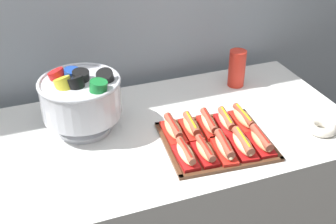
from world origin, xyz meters
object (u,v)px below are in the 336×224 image
buffet_table (169,195)px  hot_dog_9 (243,118)px  hot_dog_3 (243,144)px  punch_bowl (81,97)px  serving_tray (216,141)px  cup_stack (237,68)px  donut (321,127)px  hot_dog_8 (226,121)px  hot_dog_6 (191,126)px  hot_dog_1 (205,151)px  hot_dog_0 (186,154)px  hot_dog_2 (224,147)px  hot_dog_5 (173,129)px  hot_dog_7 (209,123)px  hot_dog_4 (261,141)px

buffet_table → hot_dog_9: 0.51m
hot_dog_3 → punch_bowl: (-0.53, 0.36, 0.12)m
serving_tray → cup_stack: cup_stack is taller
serving_tray → donut: 0.44m
hot_dog_3 → hot_dog_8: (0.01, 0.16, -0.00)m
cup_stack → hot_dog_6: bearing=-139.8°
punch_bowl → cup_stack: (0.76, 0.13, -0.06)m
hot_dog_9 → hot_dog_1: bearing=-148.7°
hot_dog_1 → hot_dog_9: (0.24, 0.15, 0.00)m
hot_dog_0 → donut: 0.59m
hot_dog_6 → hot_dog_9: 0.23m
hot_dog_2 → hot_dog_9: hot_dog_2 is taller
hot_dog_5 → donut: bearing=-16.8°
buffet_table → hot_dog_3: size_ratio=8.66×
hot_dog_1 → hot_dog_6: size_ratio=0.93×
hot_dog_2 → hot_dog_7: size_ratio=1.05×
hot_dog_6 → hot_dog_2: bearing=-70.5°
hot_dog_7 → punch_bowl: bearing=158.2°
serving_tray → hot_dog_2: bearing=-94.9°
hot_dog_1 → hot_dog_8: bearing=42.8°
hot_dog_0 → cup_stack: cup_stack is taller
donut → hot_dog_9: bearing=151.8°
hot_dog_1 → hot_dog_2: hot_dog_2 is taller
hot_dog_1 → hot_dog_9: size_ratio=0.90×
hot_dog_4 → hot_dog_7: (-0.14, 0.18, -0.00)m
donut → hot_dog_5: bearing=163.2°
hot_dog_5 → punch_bowl: punch_bowl is taller
buffet_table → hot_dog_2: hot_dog_2 is taller
hot_dog_3 → donut: 0.37m
hot_dog_2 → hot_dog_6: bearing=109.5°
hot_dog_8 → serving_tray: bearing=-137.2°
buffet_table → hot_dog_0: 0.46m
hot_dog_1 → hot_dog_7: hot_dog_7 is taller
hot_dog_1 → donut: bearing=-0.4°
hot_dog_6 → cup_stack: size_ratio=0.94×
hot_dog_7 → donut: hot_dog_7 is taller
buffet_table → hot_dog_9: (0.29, -0.09, 0.41)m
hot_dog_5 → hot_dog_7: same height
hot_dog_2 → hot_dog_3: bearing=-4.9°
hot_dog_8 → hot_dog_7: bearing=175.1°
hot_dog_0 → hot_dog_8: bearing=31.3°
serving_tray → hot_dog_3: 0.12m
buffet_table → punch_bowl: (-0.33, 0.12, 0.52)m
hot_dog_4 → hot_dog_0: bearing=175.1°
hot_dog_1 → hot_dog_4: bearing=-4.9°
hot_dog_2 → hot_dog_3: 0.08m
hot_dog_7 → cup_stack: cup_stack is taller
hot_dog_4 → hot_dog_5: 0.34m
hot_dog_7 → buffet_table: bearing=153.3°
hot_dog_0 → hot_dog_7: size_ratio=0.90×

